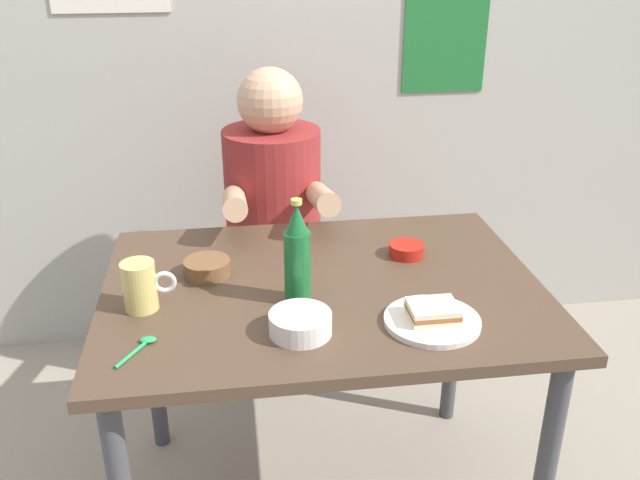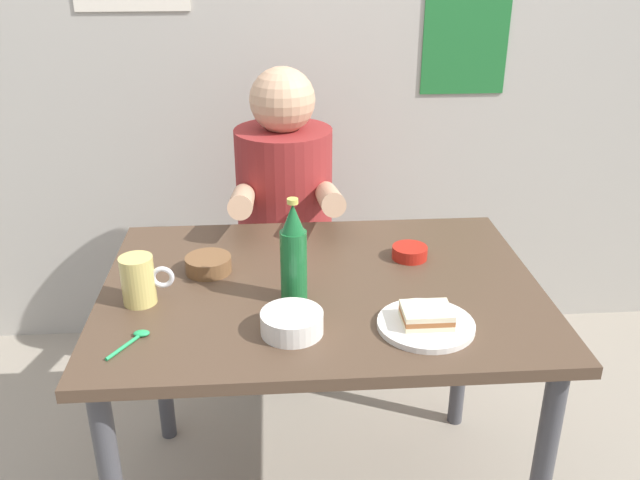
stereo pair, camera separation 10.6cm
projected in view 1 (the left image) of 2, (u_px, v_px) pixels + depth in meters
The scene contains 12 objects.
wall_back at pixel (281, 8), 2.43m from camera, with size 4.40×0.09×2.60m.
dining_table at pixel (323, 316), 1.76m from camera, with size 1.10×0.80×0.74m.
stool at pixel (276, 299), 2.44m from camera, with size 0.34×0.34×0.45m.
person_seated at pixel (273, 191), 2.26m from camera, with size 0.33×0.56×0.72m.
plate_orange at pixel (432, 321), 1.55m from camera, with size 0.22×0.22×0.01m, color silver.
sandwich at pixel (433, 311), 1.54m from camera, with size 0.11×0.09×0.04m.
beer_mug at pixel (141, 286), 1.59m from camera, with size 0.13×0.08×0.12m.
beer_bottle at pixel (297, 256), 1.60m from camera, with size 0.06×0.06×0.26m.
rice_bowl_white at pixel (300, 322), 1.50m from camera, with size 0.14×0.14×0.05m.
condiment_bowl_brown at pixel (207, 267), 1.76m from camera, with size 0.12×0.12×0.04m.
sambal_bowl_red at pixel (406, 249), 1.86m from camera, with size 0.10×0.10×0.03m.
spoon at pixel (142, 345), 1.46m from camera, with size 0.08×0.11×0.01m.
Camera 1 is at (-0.22, -1.50, 1.56)m, focal length 38.25 mm.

